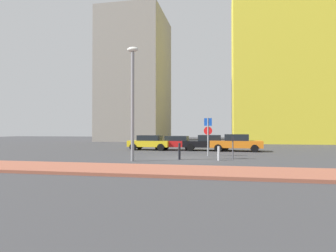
{
  "coord_description": "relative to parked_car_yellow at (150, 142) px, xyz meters",
  "views": [
    {
      "loc": [
        2.94,
        -18.6,
        1.86
      ],
      "look_at": [
        -1.34,
        2.77,
        2.18
      ],
      "focal_mm": 30.97,
      "sensor_mm": 36.0,
      "label": 1
    }
  ],
  "objects": [
    {
      "name": "parking_meter",
      "position": [
        7.47,
        -7.4,
        0.21
      ],
      "size": [
        0.18,
        0.14,
        1.46
      ],
      "color": "#4C4C51",
      "rests_on": "ground"
    },
    {
      "name": "parked_car_orange",
      "position": [
        7.93,
        -0.07,
        0.03
      ],
      "size": [
        4.55,
        2.18,
        1.5
      ],
      "color": "orange",
      "rests_on": "ground"
    },
    {
      "name": "ground_plane",
      "position": [
        4.1,
        -7.77,
        -0.73
      ],
      "size": [
        120.0,
        120.0,
        0.0
      ],
      "primitive_type": "plane",
      "color": "#38383A"
    },
    {
      "name": "traffic_bollard_near",
      "position": [
        6.61,
        -8.29,
        -0.3
      ],
      "size": [
        0.16,
        0.16,
        0.87
      ],
      "primitive_type": "cylinder",
      "color": "#B7B7BC",
      "rests_on": "ground"
    },
    {
      "name": "building_colorful_midrise",
      "position": [
        15.82,
        19.96,
        11.24
      ],
      "size": [
        15.52,
        12.42,
        23.95
      ],
      "primitive_type": "cube",
      "color": "gold",
      "rests_on": "ground"
    },
    {
      "name": "traffic_bollard_mid",
      "position": [
        4.14,
        -8.17,
        -0.21
      ],
      "size": [
        0.15,
        0.15,
        1.04
      ],
      "primitive_type": "cylinder",
      "color": "black",
      "rests_on": "ground"
    },
    {
      "name": "sidewalk_brick",
      "position": [
        4.1,
        -13.77,
        -0.66
      ],
      "size": [
        40.0,
        3.33,
        0.14
      ],
      "primitive_type": "cube",
      "color": "#93513D",
      "rests_on": "ground"
    },
    {
      "name": "street_lamp",
      "position": [
        1.53,
        -9.71,
        3.33
      ],
      "size": [
        0.7,
        0.36,
        6.89
      ],
      "color": "gray",
      "rests_on": "ground"
    },
    {
      "name": "parked_car_black",
      "position": [
        5.44,
        0.21,
        0.0
      ],
      "size": [
        4.53,
        2.17,
        1.43
      ],
      "color": "black",
      "rests_on": "ground"
    },
    {
      "name": "parking_sign_post",
      "position": [
        5.78,
        -5.48,
        0.99
      ],
      "size": [
        0.6,
        0.1,
        2.75
      ],
      "color": "gray",
      "rests_on": "ground"
    },
    {
      "name": "parked_car_yellow",
      "position": [
        0.0,
        0.0,
        0.0
      ],
      "size": [
        4.0,
        2.14,
        1.39
      ],
      "color": "gold",
      "rests_on": "ground"
    },
    {
      "name": "parked_car_red",
      "position": [
        2.41,
        0.33,
        -0.03
      ],
      "size": [
        4.1,
        1.98,
        1.33
      ],
      "color": "red",
      "rests_on": "ground"
    },
    {
      "name": "building_under_construction",
      "position": [
        -8.78,
        23.12,
        10.41
      ],
      "size": [
        10.5,
        12.71,
        22.28
      ],
      "primitive_type": "cube",
      "color": "gray",
      "rests_on": "ground"
    }
  ]
}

